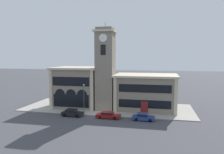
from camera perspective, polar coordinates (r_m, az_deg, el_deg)
The scene contains 9 objects.
ground_plane at distance 45.85m, azimuth -3.32°, elevation -10.14°, with size 300.00×300.00×0.00m, color #424247.
sidewalk_kerb at distance 52.66m, azimuth -1.20°, elevation -7.99°, with size 39.46×14.57×0.15m.
clock_tower at distance 49.39m, azimuth -1.75°, elevation 2.04°, with size 4.65×4.65×19.86m.
town_hall_left_wing at distance 54.59m, azimuth -8.85°, elevation -2.47°, with size 11.35×9.94×9.66m.
town_hall_right_wing at distance 51.22m, azimuth 8.83°, elevation -3.86°, with size 14.16×9.94×8.13m.
parked_car_near at distance 46.25m, azimuth -10.38°, elevation -9.10°, with size 4.35×2.04×1.47m.
parked_car_mid at distance 44.01m, azimuth -1.07°, elevation -9.89°, with size 4.89×1.92×1.27m.
parked_car_far at distance 43.00m, azimuth 8.14°, elevation -10.23°, with size 4.27×1.98×1.40m.
street_lamp at distance 46.50m, azimuth -7.36°, elevation -4.58°, with size 0.36×0.36×6.33m.
Camera 1 is at (11.82, -42.57, 12.27)m, focal length 35.00 mm.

